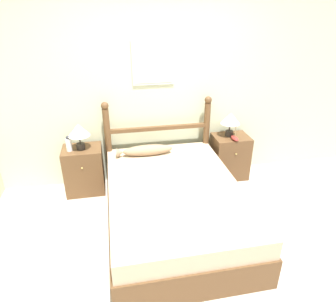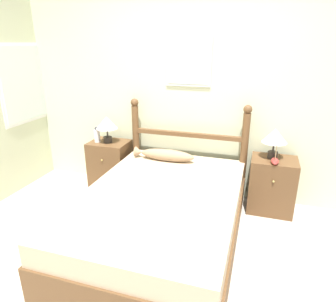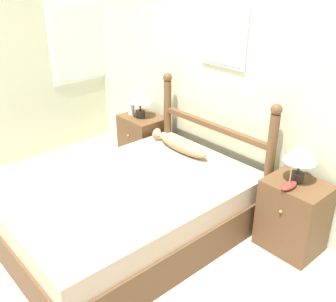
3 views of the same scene
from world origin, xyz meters
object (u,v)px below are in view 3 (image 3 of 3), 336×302
at_px(nightstand_left, 143,142).
at_px(nightstand_right, 293,216).
at_px(bottle, 131,107).
at_px(table_lamp_right, 301,154).
at_px(table_lamp_left, 140,97).
at_px(bed, 133,211).
at_px(fish_pillow, 180,145).
at_px(model_boat, 289,185).

relative_size(nightstand_left, nightstand_right, 1.00).
height_order(nightstand_left, bottle, bottle).
distance_m(nightstand_right, table_lamp_right, 0.56).
relative_size(nightstand_left, table_lamp_left, 1.87).
distance_m(bed, nightstand_right, 1.36).
bearing_deg(table_lamp_right, nightstand_right, -39.16).
bearing_deg(table_lamp_right, fish_pillow, -172.00).
bearing_deg(fish_pillow, bed, -74.43).
bearing_deg(fish_pillow, bottle, 173.95).
bearing_deg(model_boat, nightstand_left, 176.47).
distance_m(bed, fish_pillow, 0.86).
bearing_deg(bed, nightstand_left, 138.09).
relative_size(table_lamp_right, bottle, 1.66).
xyz_separation_m(table_lamp_left, table_lamp_right, (2.00, 0.04, 0.00)).
distance_m(table_lamp_right, fish_pillow, 1.24).
bearing_deg(nightstand_right, model_boat, -93.36).
relative_size(bottle, model_boat, 0.96).
distance_m(table_lamp_right, bottle, 2.14).
relative_size(table_lamp_right, fish_pillow, 0.47).
bearing_deg(bed, table_lamp_right, 43.56).
xyz_separation_m(bed, table_lamp_right, (0.98, 0.93, 0.61)).
relative_size(nightstand_right, model_boat, 2.98).
relative_size(bottle, fish_pillow, 0.28).
height_order(nightstand_left, fish_pillow, fish_pillow).
bearing_deg(nightstand_right, bottle, -178.84).
relative_size(table_lamp_left, model_boat, 1.59).
bearing_deg(bottle, fish_pillow, -6.05).
bearing_deg(fish_pillow, nightstand_left, 169.85).
height_order(nightstand_left, table_lamp_right, table_lamp_right).
bearing_deg(table_lamp_right, model_boat, -81.14).
distance_m(bottle, model_boat, 2.16).
bearing_deg(bottle, nightstand_left, 17.67).
xyz_separation_m(bed, model_boat, (1.01, 0.78, 0.40)).
bearing_deg(table_lamp_left, bed, -41.28).
bearing_deg(table_lamp_right, nightstand_left, -179.28).
bearing_deg(model_boat, fish_pillow, -179.13).
height_order(table_lamp_right, bottle, table_lamp_right).
distance_m(table_lamp_left, table_lamp_right, 2.00).
distance_m(nightstand_left, table_lamp_left, 0.56).
distance_m(bed, table_lamp_left, 1.48).
bearing_deg(table_lamp_left, nightstand_right, 0.54).
bearing_deg(nightstand_right, table_lamp_right, 140.84).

